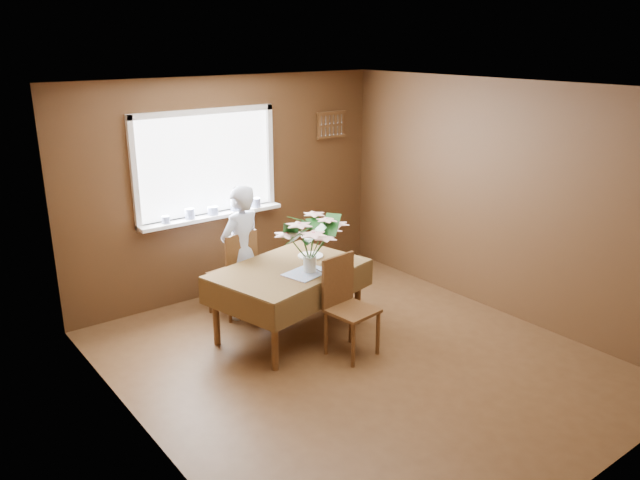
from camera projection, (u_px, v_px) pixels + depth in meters
floor at (356, 360)px, 5.86m from camera, size 4.50×4.50×0.00m
ceiling at (361, 88)px, 5.08m from camera, size 4.50×4.50×0.00m
wall_back at (230, 187)px, 7.17m from camera, size 4.00×0.00×4.00m
wall_front at (601, 322)px, 3.77m from camera, size 4.00×0.00×4.00m
wall_left at (139, 287)px, 4.31m from camera, size 0.00×4.50×4.50m
wall_right at (500, 199)px, 6.63m from camera, size 0.00×4.50×4.50m
window_assembly at (209, 183)px, 6.93m from camera, size 1.72×0.20×1.22m
spoon_rack at (331, 125)px, 7.80m from camera, size 0.44×0.05×0.33m
dining_table at (289, 276)px, 6.21m from camera, size 1.67×1.31×0.72m
chair_far at (236, 270)px, 6.66m from camera, size 0.46×0.46×0.96m
chair_near at (346, 302)px, 5.88m from camera, size 0.46×0.46×0.95m
seated_woman at (241, 252)px, 6.59m from camera, size 0.60×0.47×1.45m
flower_bouquet at (310, 237)px, 5.96m from camera, size 0.64×0.64×0.55m
side_plate at (310, 256)px, 6.50m from camera, size 0.27×0.27×0.01m
table_knife at (316, 269)px, 6.11m from camera, size 0.03×0.20×0.00m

